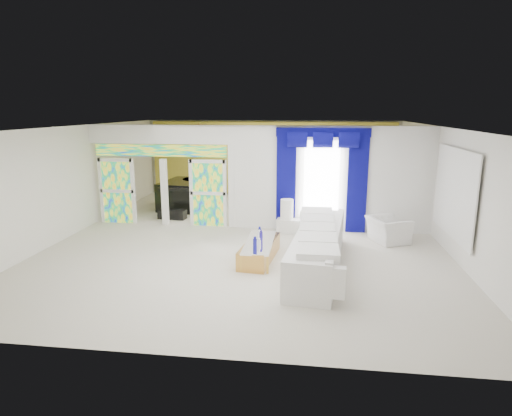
# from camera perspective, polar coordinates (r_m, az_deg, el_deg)

# --- Properties ---
(floor) EXTENTS (12.00, 12.00, 0.00)m
(floor) POSITION_cam_1_polar(r_m,az_deg,el_deg) (12.01, -0.68, -3.80)
(floor) COLOR #B7AF9E
(floor) RESTS_ON ground
(dividing_wall) EXTENTS (5.70, 0.18, 3.00)m
(dividing_wall) POSITION_cam_1_polar(r_m,az_deg,el_deg) (12.55, 9.74, 3.77)
(dividing_wall) COLOR white
(dividing_wall) RESTS_ON ground
(dividing_header) EXTENTS (4.30, 0.18, 0.55)m
(dividing_header) POSITION_cam_1_polar(r_m,az_deg,el_deg) (13.18, -12.61, 9.45)
(dividing_header) COLOR white
(dividing_header) RESTS_ON dividing_wall
(stained_panel_left) EXTENTS (0.95, 0.04, 2.00)m
(stained_panel_left) POSITION_cam_1_polar(r_m,az_deg,el_deg) (13.93, -17.79, 2.16)
(stained_panel_left) COLOR #994C3F
(stained_panel_left) RESTS_ON ground
(stained_panel_right) EXTENTS (0.95, 0.04, 2.00)m
(stained_panel_right) POSITION_cam_1_polar(r_m,az_deg,el_deg) (12.99, -6.31, 1.95)
(stained_panel_right) COLOR #994C3F
(stained_panel_right) RESTS_ON ground
(stained_transom) EXTENTS (4.00, 0.05, 0.35)m
(stained_transom) POSITION_cam_1_polar(r_m,az_deg,el_deg) (13.22, -12.51, 7.39)
(stained_transom) COLOR #994C3F
(stained_transom) RESTS_ON dividing_header
(window_pane) EXTENTS (1.00, 0.02, 2.30)m
(window_pane) POSITION_cam_1_polar(r_m,az_deg,el_deg) (12.45, 8.60, 3.51)
(window_pane) COLOR white
(window_pane) RESTS_ON dividing_wall
(blue_drape_left) EXTENTS (0.55, 0.10, 2.80)m
(blue_drape_left) POSITION_cam_1_polar(r_m,az_deg,el_deg) (12.44, 3.98, 3.39)
(blue_drape_left) COLOR #040340
(blue_drape_left) RESTS_ON ground
(blue_drape_right) EXTENTS (0.55, 0.10, 2.80)m
(blue_drape_right) POSITION_cam_1_polar(r_m,az_deg,el_deg) (12.49, 13.19, 3.11)
(blue_drape_right) COLOR #040340
(blue_drape_right) RESTS_ON ground
(blue_pelmet) EXTENTS (2.60, 0.12, 0.25)m
(blue_pelmet) POSITION_cam_1_polar(r_m,az_deg,el_deg) (12.27, 8.82, 9.81)
(blue_pelmet) COLOR #040340
(blue_pelmet) RESTS_ON dividing_wall
(wall_mirror) EXTENTS (0.04, 2.70, 1.90)m
(wall_mirror) POSITION_cam_1_polar(r_m,az_deg,el_deg) (11.06, 24.73, 1.81)
(wall_mirror) COLOR white
(wall_mirror) RESTS_ON ground
(gold_curtains) EXTENTS (9.70, 0.12, 2.90)m
(gold_curtains) POSITION_cam_1_polar(r_m,az_deg,el_deg) (17.47, 2.04, 6.50)
(gold_curtains) COLOR gold
(gold_curtains) RESTS_ON ground
(white_sofa) EXTENTS (1.38, 4.35, 0.82)m
(white_sofa) POSITION_cam_1_polar(r_m,az_deg,el_deg) (9.79, 8.15, -5.36)
(white_sofa) COLOR white
(white_sofa) RESTS_ON ground
(coffee_table) EXTENTS (0.83, 1.93, 0.42)m
(coffee_table) POSITION_cam_1_polar(r_m,az_deg,el_deg) (10.20, 0.47, -5.64)
(coffee_table) COLOR #C48C3D
(coffee_table) RESTS_ON ground
(console_table) EXTENTS (1.19, 0.47, 0.39)m
(console_table) POSITION_cam_1_polar(r_m,az_deg,el_deg) (12.38, 5.44, -2.41)
(console_table) COLOR silver
(console_table) RESTS_ON ground
(table_lamp) EXTENTS (0.36, 0.36, 0.58)m
(table_lamp) POSITION_cam_1_polar(r_m,az_deg,el_deg) (12.28, 4.09, -0.18)
(table_lamp) COLOR silver
(table_lamp) RESTS_ON console_table
(armchair) EXTENTS (1.20, 1.27, 0.65)m
(armchair) POSITION_cam_1_polar(r_m,az_deg,el_deg) (12.01, 16.95, -2.76)
(armchair) COLOR white
(armchair) RESTS_ON ground
(grand_piano) EXTENTS (1.67, 2.07, 0.97)m
(grand_piano) POSITION_cam_1_polar(r_m,az_deg,el_deg) (15.58, -9.19, 1.78)
(grand_piano) COLOR black
(grand_piano) RESTS_ON ground
(piano_bench) EXTENTS (0.92, 0.44, 0.29)m
(piano_bench) POSITION_cam_1_polar(r_m,az_deg,el_deg) (14.16, -10.96, -0.82)
(piano_bench) COLOR black
(piano_bench) RESTS_ON ground
(tv_console) EXTENTS (0.51, 0.46, 0.72)m
(tv_console) POSITION_cam_1_polar(r_m,az_deg,el_deg) (15.27, -17.30, 0.65)
(tv_console) COLOR #A77553
(tv_console) RESTS_ON ground
(chandelier) EXTENTS (0.60, 0.60, 0.60)m
(chandelier) POSITION_cam_1_polar(r_m,az_deg,el_deg) (15.31, -7.56, 9.81)
(chandelier) COLOR gold
(chandelier) RESTS_ON ceiling
(decanters) EXTENTS (0.18, 1.23, 0.25)m
(decanters) POSITION_cam_1_polar(r_m,az_deg,el_deg) (10.08, 0.33, -4.08)
(decanters) COLOR navy
(decanters) RESTS_ON coffee_table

